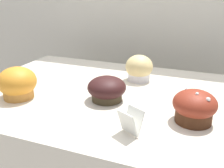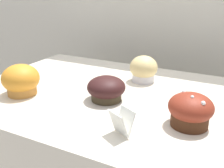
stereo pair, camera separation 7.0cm
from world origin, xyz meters
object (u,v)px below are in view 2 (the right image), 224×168
(muffin_front_center, at_px, (106,89))
(muffin_front_left, at_px, (21,80))
(muffin_back_right, at_px, (144,69))
(muffin_back_left, at_px, (190,110))

(muffin_front_center, distance_m, muffin_front_left, 0.27)
(muffin_back_right, distance_m, muffin_front_left, 0.41)
(muffin_back_left, bearing_deg, muffin_back_right, 130.85)
(muffin_back_right, relative_size, muffin_front_left, 0.84)
(muffin_back_left, xyz_separation_m, muffin_back_right, (-0.21, 0.24, 0.00))
(muffin_front_center, height_order, muffin_back_left, muffin_back_left)
(muffin_front_center, relative_size, muffin_back_right, 1.18)
(muffin_front_left, bearing_deg, muffin_back_right, 43.51)
(muffin_front_left, bearing_deg, muffin_back_left, 4.24)
(muffin_back_left, height_order, muffin_back_right, muffin_back_right)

